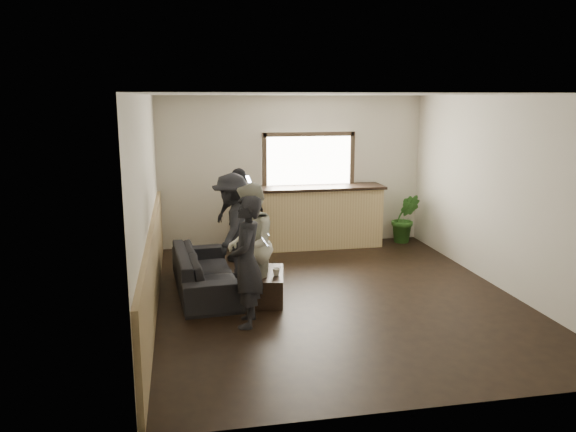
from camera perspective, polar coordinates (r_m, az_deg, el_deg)
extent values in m
cube|color=black|center=(8.07, 4.66, -8.09)|extent=(5.00, 6.00, 0.01)
cube|color=silver|center=(7.58, 5.02, 12.21)|extent=(5.00, 6.00, 0.01)
cube|color=beige|center=(10.59, 0.45, 4.59)|extent=(5.00, 0.01, 2.80)
cube|color=beige|center=(4.96, 14.24, -4.37)|extent=(5.00, 0.01, 2.80)
cube|color=beige|center=(7.43, -14.06, 1.05)|extent=(0.01, 6.00, 2.80)
cube|color=beige|center=(8.71, 20.89, 2.19)|extent=(0.01, 6.00, 2.80)
cube|color=tan|center=(7.63, -13.51, -5.22)|extent=(0.06, 5.90, 1.10)
cube|color=tan|center=(10.49, 2.39, -0.21)|extent=(2.60, 0.60, 1.10)
cube|color=black|center=(10.38, 2.42, 2.89)|extent=(2.70, 0.68, 0.05)
cube|color=white|center=(10.59, 2.09, 5.67)|extent=(1.60, 0.06, 0.90)
cube|color=#3F3326|center=(10.52, 2.15, 8.30)|extent=(1.72, 0.08, 0.08)
cube|color=#3F3326|center=(10.40, -2.40, 5.55)|extent=(0.08, 0.08, 1.06)
cube|color=#3F3326|center=(10.78, 6.51, 5.71)|extent=(0.08, 0.08, 1.06)
imported|color=black|center=(8.22, -8.37, -5.55)|extent=(0.97, 2.14, 0.61)
cube|color=black|center=(7.86, -2.29, -7.12)|extent=(0.64, 0.95, 0.39)
imported|color=silver|center=(7.91, -2.58, -5.09)|extent=(0.19, 0.19, 0.11)
imported|color=silver|center=(7.66, -1.20, -5.70)|extent=(0.15, 0.15, 0.10)
imported|color=#2D6623|center=(11.04, 11.81, -0.23)|extent=(0.63, 0.56, 0.95)
imported|color=black|center=(6.84, -4.19, -4.65)|extent=(0.49, 0.65, 1.62)
cube|color=black|center=(6.76, -2.36, -2.61)|extent=(0.10, 0.09, 0.12)
cube|color=white|center=(6.75, -2.35, -2.59)|extent=(0.09, 0.08, 0.11)
imported|color=#B8B8A6|center=(7.54, -3.89, -2.92)|extent=(0.78, 0.92, 1.65)
cube|color=black|center=(7.48, -2.23, -1.56)|extent=(0.10, 0.09, 0.12)
cube|color=white|center=(7.47, -2.23, -1.54)|extent=(0.09, 0.08, 0.11)
imported|color=black|center=(8.61, -5.64, -1.10)|extent=(0.88, 1.19, 1.65)
cube|color=black|center=(8.51, -4.23, 0.75)|extent=(0.11, 0.09, 0.12)
cube|color=white|center=(8.51, -4.22, 0.77)|extent=(0.09, 0.08, 0.11)
imported|color=black|center=(9.56, -4.80, 0.10)|extent=(1.01, 0.83, 1.61)
cube|color=black|center=(9.27, -4.04, 3.74)|extent=(0.11, 0.12, 0.12)
cube|color=white|center=(9.27, -4.04, 3.76)|extent=(0.09, 0.10, 0.11)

